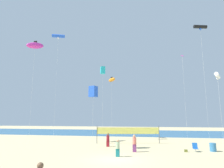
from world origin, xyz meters
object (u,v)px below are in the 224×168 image
at_px(beachgoer_coral_shirt, 134,143).
at_px(kite_black_tube, 200,27).
at_px(kite_magenta_diamond, 182,58).
at_px(kite_blue_box, 93,92).
at_px(beach_handbag, 186,151).
at_px(kite_magenta_inflatable, 35,46).
at_px(beachgoer_sage_shirt, 118,147).
at_px(beachgoer_maroon_shirt, 108,139).
at_px(folding_beach_chair, 195,147).
at_px(kite_cyan_box, 103,70).
at_px(trash_barrel, 213,147).
at_px(kite_orange_inflatable, 112,80).
at_px(volleyball_net, 128,131).
at_px(kite_white_tube, 217,76).
at_px(kite_blue_tube, 58,36).

relative_size(beachgoer_coral_shirt, kite_black_tube, 0.10).
xyz_separation_m(kite_magenta_diamond, kite_blue_box, (-11.54, -6.82, -5.59)).
distance_m(beach_handbag, kite_magenta_inflatable, 25.12).
relative_size(beachgoer_sage_shirt, beach_handbag, 4.88).
height_order(beachgoer_maroon_shirt, folding_beach_chair, beachgoer_maroon_shirt).
xyz_separation_m(kite_cyan_box, kite_black_tube, (15.35, -1.53, 5.61)).
distance_m(trash_barrel, kite_orange_inflatable, 19.44).
height_order(volleyball_net, kite_magenta_inflatable, kite_magenta_inflatable).
relative_size(beachgoer_maroon_shirt, kite_white_tube, 0.20).
bearing_deg(beach_handbag, kite_blue_box, -179.64).
distance_m(kite_magenta_inflatable, kite_white_tube, 25.20).
bearing_deg(volleyball_net, kite_cyan_box, 145.66).
relative_size(beachgoer_maroon_shirt, volleyball_net, 0.19).
distance_m(trash_barrel, volleyball_net, 10.74).
relative_size(trash_barrel, beach_handbag, 2.71).
bearing_deg(kite_blue_box, kite_white_tube, 0.92).
relative_size(beachgoer_maroon_shirt, kite_magenta_inflatable, 0.11).
bearing_deg(trash_barrel, kite_magenta_inflatable, 173.66).
distance_m(beachgoer_coral_shirt, kite_magenta_inflatable, 20.71).
xyz_separation_m(beachgoer_sage_shirt, beach_handbag, (6.62, 3.74, -0.71)).
bearing_deg(volleyball_net, kite_orange_inflatable, 119.93).
relative_size(beach_handbag, kite_cyan_box, 0.03).
distance_m(kite_magenta_diamond, kite_white_tube, 8.14).
relative_size(folding_beach_chair, kite_blue_tube, 0.05).
bearing_deg(kite_cyan_box, trash_barrel, -29.32).
distance_m(beach_handbag, kite_black_tube, 18.79).
xyz_separation_m(kite_blue_tube, kite_orange_inflatable, (10.45, 0.59, -8.87)).
relative_size(folding_beach_chair, kite_magenta_diamond, 0.07).
bearing_deg(beachgoer_sage_shirt, trash_barrel, -65.02).
bearing_deg(volleyball_net, trash_barrel, -26.82).
bearing_deg(folding_beach_chair, kite_orange_inflatable, 93.19).
distance_m(beachgoer_sage_shirt, kite_magenta_inflatable, 20.61).
xyz_separation_m(trash_barrel, volleyball_net, (-9.52, 4.82, 1.21)).
height_order(volleyball_net, kite_orange_inflatable, kite_orange_inflatable).
distance_m(beachgoer_sage_shirt, kite_blue_box, 7.66).
xyz_separation_m(beach_handbag, kite_blue_box, (-10.10, -0.06, 6.45)).
bearing_deg(kite_magenta_diamond, kite_cyan_box, 171.22).
bearing_deg(beachgoer_coral_shirt, kite_cyan_box, -172.21).
bearing_deg(beach_handbag, kite_black_tube, 58.76).
height_order(beachgoer_sage_shirt, kite_cyan_box, kite_cyan_box).
relative_size(kite_blue_tube, kite_blue_box, 2.69).
xyz_separation_m(folding_beach_chair, kite_magenta_inflatable, (-21.44, 3.02, 13.90)).
bearing_deg(volleyball_net, kite_magenta_diamond, 7.58).
bearing_deg(kite_white_tube, kite_black_tube, 85.29).
bearing_deg(kite_blue_box, beach_handbag, 0.36).
bearing_deg(kite_white_tube, kite_orange_inflatable, 140.33).
distance_m(trash_barrel, kite_blue_tube, 31.58).
height_order(beachgoer_sage_shirt, volleyball_net, volleyball_net).
bearing_deg(kite_orange_inflatable, beachgoer_sage_shirt, -77.47).
relative_size(beachgoer_sage_shirt, kite_cyan_box, 0.13).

